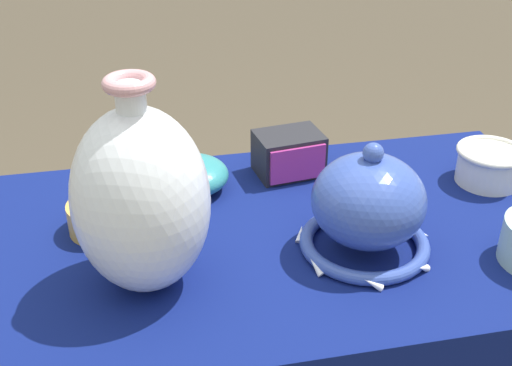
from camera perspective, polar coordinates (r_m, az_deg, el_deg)
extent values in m
cylinder|color=#38383D|center=(1.53, -17.31, -13.57)|extent=(0.04, 0.04, 0.73)
cylinder|color=#38383D|center=(1.66, 16.13, -9.21)|extent=(0.04, 0.04, 0.73)
cube|color=#38383D|center=(1.11, 2.82, -5.02)|extent=(1.02, 0.57, 0.03)
cube|color=navy|center=(1.10, 2.85, -4.25)|extent=(1.04, 0.59, 0.01)
ellipsoid|color=white|center=(0.92, -10.16, -1.64)|extent=(0.20, 0.20, 0.28)
cylinder|color=white|center=(0.85, -11.10, 7.42)|extent=(0.04, 0.04, 0.04)
torus|color=#D19399|center=(0.84, -11.23, 8.71)|extent=(0.07, 0.07, 0.02)
torus|color=#3851A8|center=(1.06, 9.59, -5.26)|extent=(0.21, 0.21, 0.02)
ellipsoid|color=#3851A8|center=(1.02, 9.96, -1.55)|extent=(0.18, 0.18, 0.15)
sphere|color=#3851A8|center=(0.98, 10.38, 2.62)|extent=(0.03, 0.03, 0.03)
cone|color=white|center=(1.10, 14.75, -4.52)|extent=(0.01, 0.03, 0.03)
cone|color=white|center=(1.15, 11.27, -2.52)|extent=(0.03, 0.03, 0.03)
cone|color=white|center=(1.13, 6.71, -2.50)|extent=(0.03, 0.02, 0.03)
cone|color=white|center=(1.07, 3.96, -4.53)|extent=(0.03, 0.03, 0.03)
cone|color=white|center=(1.00, 5.33, -7.42)|extent=(0.03, 0.03, 0.03)
cone|color=white|center=(0.98, 10.35, -8.81)|extent=(0.03, 0.02, 0.03)
cone|color=white|center=(1.02, 14.64, -7.34)|extent=(0.03, 0.03, 0.03)
cube|color=#232328|center=(1.25, 2.91, 2.65)|extent=(0.14, 0.11, 0.08)
cube|color=#B23384|center=(1.21, 3.75, 1.66)|extent=(0.11, 0.02, 0.07)
cylinder|color=white|center=(1.30, 19.99, 1.37)|extent=(0.12, 0.12, 0.06)
torus|color=white|center=(1.29, 20.24, 2.63)|extent=(0.13, 0.13, 0.01)
ellipsoid|color=teal|center=(1.20, -5.76, 0.69)|extent=(0.14, 0.14, 0.06)
cylinder|color=gold|center=(1.11, -13.59, -2.91)|extent=(0.11, 0.11, 0.05)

